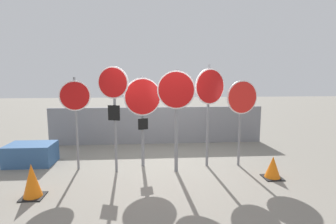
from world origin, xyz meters
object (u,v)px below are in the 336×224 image
object	(u,v)px
stop_sign_2	(143,104)
traffic_cone_0	(273,167)
stop_sign_1	(114,95)
storage_crate	(31,154)
traffic_cone_1	(32,181)
stop_sign_4	(210,94)
stop_sign_3	(176,100)
stop_sign_0	(75,102)
stop_sign_5	(242,103)

from	to	relation	value
stop_sign_2	traffic_cone_0	bearing A→B (deg)	-31.31
stop_sign_1	storage_crate	xyz separation A→B (m)	(-2.14, 0.70, -1.50)
storage_crate	traffic_cone_1	bearing A→B (deg)	-66.44
stop_sign_1	stop_sign_2	distance (m)	0.74
stop_sign_4	traffic_cone_1	bearing A→B (deg)	176.18
stop_sign_3	storage_crate	distance (m)	3.85
stop_sign_4	traffic_cone_0	distance (m)	2.11
stop_sign_0	stop_sign_5	bearing A→B (deg)	-13.13
stop_sign_0	traffic_cone_1	xyz separation A→B (m)	(-0.45, -1.36, -1.27)
traffic_cone_0	storage_crate	distance (m)	5.68
stop_sign_1	stop_sign_5	world-z (taller)	stop_sign_1
stop_sign_4	traffic_cone_0	xyz separation A→B (m)	(1.21, -0.82, -1.52)
traffic_cone_0	storage_crate	world-z (taller)	storage_crate
stop_sign_1	stop_sign_4	bearing A→B (deg)	21.77
traffic_cone_0	traffic_cone_1	distance (m)	4.75
stop_sign_2	traffic_cone_1	bearing A→B (deg)	-156.19
stop_sign_5	storage_crate	size ratio (longest dim) A/B	1.88
stop_sign_3	traffic_cone_0	size ratio (longest dim) A/B	4.83
stop_sign_5	storage_crate	bearing A→B (deg)	161.84
stop_sign_0	stop_sign_3	world-z (taller)	stop_sign_3
stop_sign_1	stop_sign_3	distance (m)	1.37
stop_sign_3	traffic_cone_0	bearing A→B (deg)	-1.11
stop_sign_5	stop_sign_1	bearing A→B (deg)	171.34
stop_sign_3	traffic_cone_1	size ratio (longest dim) A/B	3.69
stop_sign_1	traffic_cone_1	distance (m)	2.28
stop_sign_3	stop_sign_4	distance (m)	0.88
stop_sign_4	stop_sign_5	distance (m)	0.79
stop_sign_2	stop_sign_5	bearing A→B (deg)	-16.00
stop_sign_1	stop_sign_5	size ratio (longest dim) A/B	1.15
stop_sign_0	stop_sign_4	distance (m)	3.07
stop_sign_2	storage_crate	xyz separation A→B (m)	(-2.76, 0.38, -1.25)
traffic_cone_0	storage_crate	size ratio (longest dim) A/B	0.43
stop_sign_0	stop_sign_5	distance (m)	3.83
stop_sign_3	storage_crate	world-z (taller)	stop_sign_3
stop_sign_1	stop_sign_3	bearing A→B (deg)	11.76
stop_sign_3	traffic_cone_0	distance (m)	2.51
stop_sign_0	traffic_cone_0	distance (m)	4.55
storage_crate	stop_sign_1	bearing A→B (deg)	-18.20
stop_sign_5	stop_sign_4	bearing A→B (deg)	165.38
stop_sign_1	stop_sign_4	distance (m)	2.19
stop_sign_1	stop_sign_4	xyz separation A→B (m)	(2.18, 0.22, -0.01)
stop_sign_2	storage_crate	distance (m)	3.05
stop_sign_2	stop_sign_0	bearing A→B (deg)	170.78
storage_crate	stop_sign_5	bearing A→B (deg)	-5.71
stop_sign_3	storage_crate	bearing A→B (deg)	179.90
stop_sign_4	stop_sign_5	xyz separation A→B (m)	(0.77, -0.03, -0.21)
storage_crate	stop_sign_0	bearing A→B (deg)	-20.78
stop_sign_4	traffic_cone_1	size ratio (longest dim) A/B	3.90
stop_sign_3	stop_sign_4	xyz separation A→B (m)	(0.82, 0.32, 0.12)
stop_sign_5	traffic_cone_1	size ratio (longest dim) A/B	3.32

